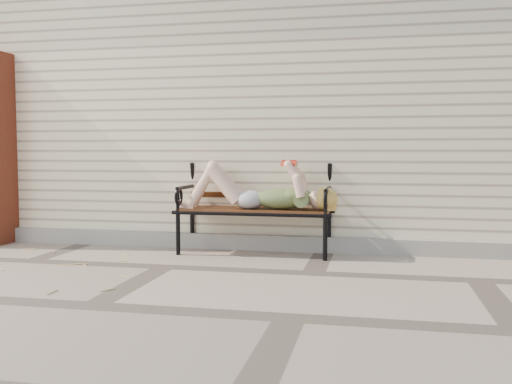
# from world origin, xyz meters

# --- Properties ---
(ground) EXTENTS (80.00, 80.00, 0.00)m
(ground) POSITION_xyz_m (0.00, 0.00, 0.00)
(ground) COLOR gray
(ground) RESTS_ON ground
(house_wall) EXTENTS (8.00, 4.00, 3.00)m
(house_wall) POSITION_xyz_m (0.00, 3.00, 1.50)
(house_wall) COLOR beige
(house_wall) RESTS_ON ground
(foundation_strip) EXTENTS (8.00, 0.10, 0.15)m
(foundation_strip) POSITION_xyz_m (0.00, 0.97, 0.07)
(foundation_strip) COLOR #9A978B
(foundation_strip) RESTS_ON ground
(garden_bench) EXTENTS (1.56, 0.62, 1.01)m
(garden_bench) POSITION_xyz_m (0.61, 0.86, 0.57)
(garden_bench) COLOR black
(garden_bench) RESTS_ON ground
(reading_woman) EXTENTS (1.47, 0.33, 0.46)m
(reading_woman) POSITION_xyz_m (0.62, 0.74, 0.60)
(reading_woman) COLOR #0A3848
(reading_woman) RESTS_ON ground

